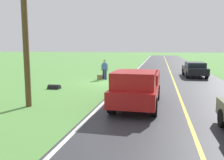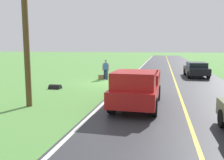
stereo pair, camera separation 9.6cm
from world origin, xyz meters
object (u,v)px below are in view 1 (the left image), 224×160
hitchhiker_walking (105,68)px  utility_pole_roadside (25,23)px  sedan_near_oncoming (195,69)px  suitcase_carried (100,77)px  pickup_truck_passing (137,87)px

hitchhiker_walking → utility_pole_roadside: size_ratio=0.22×
utility_pole_roadside → sedan_near_oncoming: bearing=-124.9°
sedan_near_oncoming → utility_pole_roadside: bearing=55.1°
hitchhiker_walking → sedan_near_oncoming: bearing=-156.4°
hitchhiker_walking → suitcase_carried: size_ratio=3.80×
suitcase_carried → sedan_near_oncoming: (-8.50, -3.65, 0.55)m
pickup_truck_passing → utility_pole_roadside: utility_pole_roadside is taller
utility_pole_roadside → hitchhiker_walking: bearing=-98.2°
pickup_truck_passing → utility_pole_roadside: (5.19, 0.95, 3.05)m
suitcase_carried → sedan_near_oncoming: bearing=107.6°
pickup_truck_passing → hitchhiker_walking: bearing=-68.0°
pickup_truck_passing → utility_pole_roadside: 6.10m
hitchhiker_walking → utility_pole_roadside: (1.47, 10.17, 3.03)m
pickup_truck_passing → utility_pole_roadside: bearing=10.4°
hitchhiker_walking → utility_pole_roadside: bearing=81.8°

